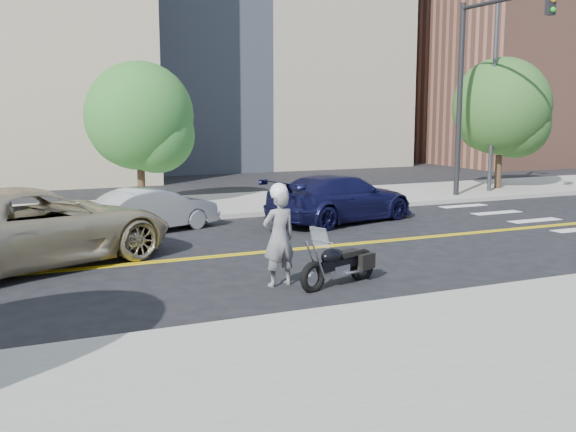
{
  "coord_description": "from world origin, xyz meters",
  "views": [
    {
      "loc": [
        -6.05,
        -14.45,
        3.33
      ],
      "look_at": [
        -0.58,
        -2.15,
        1.2
      ],
      "focal_mm": 42.0,
      "sensor_mm": 36.0,
      "label": 1
    }
  ],
  "objects_px": {
    "motorcyclist": "(279,235)",
    "suv": "(32,227)",
    "parked_car_blue": "(341,198)",
    "motorcycle": "(339,254)",
    "parked_car_silver": "(153,210)"
  },
  "relations": [
    {
      "from": "motorcyclist",
      "to": "suv",
      "type": "bearing_deg",
      "value": -48.78
    },
    {
      "from": "motorcyclist",
      "to": "parked_car_blue",
      "type": "distance_m",
      "value": 7.62
    },
    {
      "from": "suv",
      "to": "parked_car_blue",
      "type": "relative_size",
      "value": 1.25
    },
    {
      "from": "motorcyclist",
      "to": "motorcycle",
      "type": "xyz_separation_m",
      "value": [
        1.08,
        -0.41,
        -0.39
      ]
    },
    {
      "from": "motorcyclist",
      "to": "parked_car_blue",
      "type": "height_order",
      "value": "motorcyclist"
    },
    {
      "from": "motorcyclist",
      "to": "parked_car_silver",
      "type": "height_order",
      "value": "motorcyclist"
    },
    {
      "from": "parked_car_silver",
      "to": "parked_car_blue",
      "type": "bearing_deg",
      "value": -117.08
    },
    {
      "from": "motorcycle",
      "to": "suv",
      "type": "distance_m",
      "value": 6.65
    },
    {
      "from": "suv",
      "to": "parked_car_silver",
      "type": "height_order",
      "value": "suv"
    },
    {
      "from": "motorcycle",
      "to": "suv",
      "type": "xyz_separation_m",
      "value": [
        -5.26,
        4.07,
        0.26
      ]
    },
    {
      "from": "motorcyclist",
      "to": "motorcycle",
      "type": "height_order",
      "value": "motorcyclist"
    },
    {
      "from": "parked_car_silver",
      "to": "parked_car_blue",
      "type": "height_order",
      "value": "parked_car_blue"
    },
    {
      "from": "motorcycle",
      "to": "parked_car_silver",
      "type": "xyz_separation_m",
      "value": [
        -1.95,
        7.19,
        0.01
      ]
    },
    {
      "from": "motorcyclist",
      "to": "suv",
      "type": "distance_m",
      "value": 5.55
    },
    {
      "from": "motorcycle",
      "to": "parked_car_silver",
      "type": "height_order",
      "value": "parked_car_silver"
    }
  ]
}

